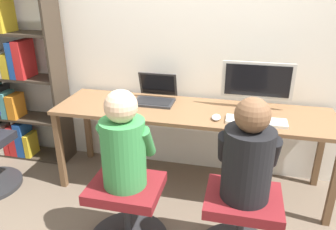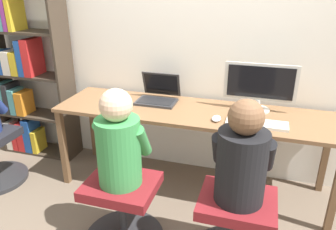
{
  "view_description": "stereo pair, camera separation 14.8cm",
  "coord_description": "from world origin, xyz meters",
  "px_view_note": "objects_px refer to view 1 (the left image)",
  "views": [
    {
      "loc": [
        0.38,
        -2.18,
        1.75
      ],
      "look_at": [
        -0.15,
        0.09,
        0.77
      ],
      "focal_mm": 35.0,
      "sensor_mm": 36.0,
      "label": 1
    },
    {
      "loc": [
        0.52,
        -2.14,
        1.75
      ],
      "look_at": [
        -0.15,
        0.09,
        0.77
      ],
      "focal_mm": 35.0,
      "sensor_mm": 36.0,
      "label": 2
    }
  ],
  "objects_px": {
    "keyboard": "(256,121)",
    "person_at_monitor": "(248,156)",
    "laptop": "(155,96)",
    "office_chair_right": "(127,213)",
    "bookshelf": "(13,80)",
    "desktop_monitor": "(257,84)",
    "person_at_laptop": "(123,144)",
    "office_chair_left": "(240,226)"
  },
  "relations": [
    {
      "from": "office_chair_left",
      "to": "desktop_monitor",
      "type": "bearing_deg",
      "value": 86.95
    },
    {
      "from": "person_at_monitor",
      "to": "bookshelf",
      "type": "bearing_deg",
      "value": 158.37
    },
    {
      "from": "person_at_monitor",
      "to": "office_chair_right",
      "type": "bearing_deg",
      "value": -176.44
    },
    {
      "from": "keyboard",
      "to": "bookshelf",
      "type": "xyz_separation_m",
      "value": [
        -2.3,
        0.3,
        0.07
      ]
    },
    {
      "from": "laptop",
      "to": "office_chair_right",
      "type": "bearing_deg",
      "value": -87.51
    },
    {
      "from": "office_chair_right",
      "to": "bookshelf",
      "type": "distance_m",
      "value": 1.84
    },
    {
      "from": "office_chair_right",
      "to": "bookshelf",
      "type": "height_order",
      "value": "bookshelf"
    },
    {
      "from": "laptop",
      "to": "person_at_monitor",
      "type": "xyz_separation_m",
      "value": [
        0.8,
        -0.86,
        -0.01
      ]
    },
    {
      "from": "laptop",
      "to": "person_at_monitor",
      "type": "height_order",
      "value": "person_at_monitor"
    },
    {
      "from": "office_chair_left",
      "to": "bookshelf",
      "type": "relative_size",
      "value": 0.33
    },
    {
      "from": "desktop_monitor",
      "to": "office_chair_right",
      "type": "xyz_separation_m",
      "value": [
        -0.81,
        -0.94,
        -0.69
      ]
    },
    {
      "from": "laptop",
      "to": "bookshelf",
      "type": "relative_size",
      "value": 0.2
    },
    {
      "from": "desktop_monitor",
      "to": "keyboard",
      "type": "bearing_deg",
      "value": -88.06
    },
    {
      "from": "person_at_monitor",
      "to": "desktop_monitor",
      "type": "bearing_deg",
      "value": 86.93
    },
    {
      "from": "desktop_monitor",
      "to": "keyboard",
      "type": "relative_size",
      "value": 1.27
    },
    {
      "from": "office_chair_right",
      "to": "bookshelf",
      "type": "xyz_separation_m",
      "value": [
        -1.48,
        0.94,
        0.57
      ]
    },
    {
      "from": "desktop_monitor",
      "to": "bookshelf",
      "type": "xyz_separation_m",
      "value": [
        -2.29,
        0.0,
        -0.12
      ]
    },
    {
      "from": "office_chair_left",
      "to": "office_chair_right",
      "type": "xyz_separation_m",
      "value": [
        -0.76,
        -0.04,
        0.0
      ]
    },
    {
      "from": "person_at_laptop",
      "to": "bookshelf",
      "type": "relative_size",
      "value": 0.38
    },
    {
      "from": "desktop_monitor",
      "to": "laptop",
      "type": "relative_size",
      "value": 1.66
    },
    {
      "from": "laptop",
      "to": "person_at_laptop",
      "type": "distance_m",
      "value": 0.9
    },
    {
      "from": "desktop_monitor",
      "to": "person_at_laptop",
      "type": "relative_size",
      "value": 0.88
    },
    {
      "from": "office_chair_left",
      "to": "person_at_monitor",
      "type": "height_order",
      "value": "person_at_monitor"
    },
    {
      "from": "laptop",
      "to": "office_chair_right",
      "type": "height_order",
      "value": "laptop"
    },
    {
      "from": "desktop_monitor",
      "to": "laptop",
      "type": "height_order",
      "value": "desktop_monitor"
    },
    {
      "from": "keyboard",
      "to": "bookshelf",
      "type": "bearing_deg",
      "value": 172.67
    },
    {
      "from": "office_chair_left",
      "to": "bookshelf",
      "type": "height_order",
      "value": "bookshelf"
    },
    {
      "from": "person_at_monitor",
      "to": "bookshelf",
      "type": "xyz_separation_m",
      "value": [
        -2.24,
        0.89,
        0.05
      ]
    },
    {
      "from": "office_chair_left",
      "to": "person_at_monitor",
      "type": "distance_m",
      "value": 0.52
    },
    {
      "from": "keyboard",
      "to": "person_at_monitor",
      "type": "height_order",
      "value": "person_at_monitor"
    },
    {
      "from": "laptop",
      "to": "office_chair_left",
      "type": "bearing_deg",
      "value": -47.11
    },
    {
      "from": "keyboard",
      "to": "bookshelf",
      "type": "height_order",
      "value": "bookshelf"
    },
    {
      "from": "office_chair_left",
      "to": "office_chair_right",
      "type": "bearing_deg",
      "value": -176.76
    },
    {
      "from": "keyboard",
      "to": "person_at_laptop",
      "type": "distance_m",
      "value": 1.04
    },
    {
      "from": "laptop",
      "to": "bookshelf",
      "type": "height_order",
      "value": "bookshelf"
    },
    {
      "from": "keyboard",
      "to": "office_chair_left",
      "type": "height_order",
      "value": "keyboard"
    },
    {
      "from": "bookshelf",
      "to": "office_chair_left",
      "type": "bearing_deg",
      "value": -21.72
    },
    {
      "from": "keyboard",
      "to": "bookshelf",
      "type": "distance_m",
      "value": 2.32
    },
    {
      "from": "desktop_monitor",
      "to": "office_chair_left",
      "type": "xyz_separation_m",
      "value": [
        -0.05,
        -0.89,
        -0.69
      ]
    },
    {
      "from": "laptop",
      "to": "keyboard",
      "type": "height_order",
      "value": "laptop"
    },
    {
      "from": "person_at_monitor",
      "to": "bookshelf",
      "type": "relative_size",
      "value": 0.38
    },
    {
      "from": "office_chair_left",
      "to": "bookshelf",
      "type": "xyz_separation_m",
      "value": [
        -2.24,
        0.89,
        0.57
      ]
    }
  ]
}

